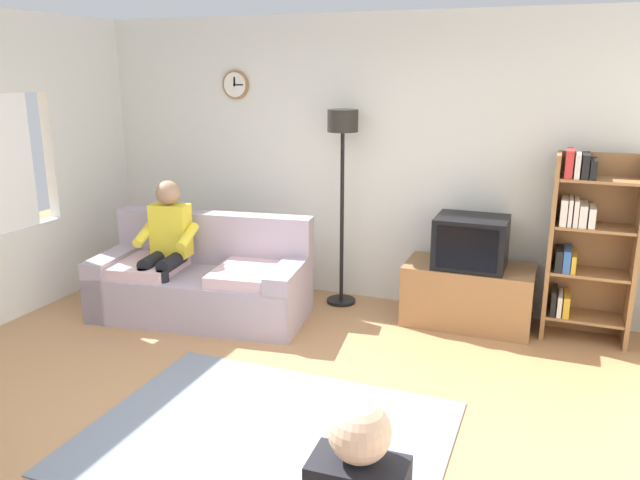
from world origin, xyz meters
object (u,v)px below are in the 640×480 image
bookshelf (586,241)px  floor_lamp (343,154)px  tv (471,242)px  couch (203,283)px  person_on_couch (166,242)px  tv_stand (468,295)px

bookshelf → floor_lamp: 2.21m
tv → floor_lamp: bearing=174.2°
couch → floor_lamp: (1.08, 0.76, 1.14)m
bookshelf → person_on_couch: bookshelf is taller
couch → bookshelf: bookshelf is taller
tv → person_on_couch: (-2.59, -0.75, -0.07)m
bookshelf → person_on_couch: 3.60m
tv_stand → person_on_couch: 2.74m
bookshelf → tv_stand: bearing=-175.5°
tv_stand → bookshelf: bookshelf is taller
couch → tv: (2.30, 0.64, 0.45)m
tv → couch: bearing=-164.5°
bookshelf → person_on_couch: (-3.50, -0.84, -0.14)m
floor_lamp → person_on_couch: floor_lamp is taller
bookshelf → floor_lamp: floor_lamp is taller
floor_lamp → person_on_couch: (-1.37, -0.87, -0.75)m
tv_stand → bookshelf: 1.07m
tv_stand → floor_lamp: size_ratio=0.59×
tv → person_on_couch: size_ratio=0.48×
tv_stand → person_on_couch: bearing=-163.4°
tv → person_on_couch: bearing=-163.9°
couch → bookshelf: bearing=12.9°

